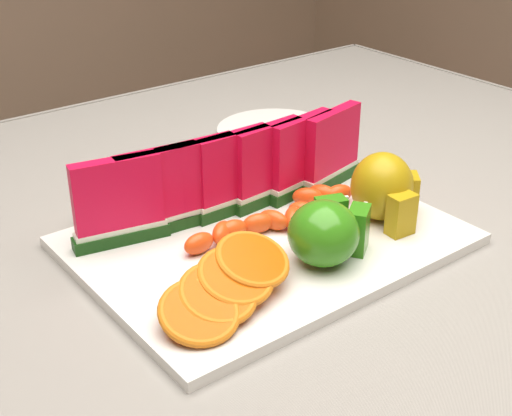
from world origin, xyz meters
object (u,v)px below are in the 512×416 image
platter (266,240)px  apple_cluster (327,232)px  pear_cluster (385,188)px  side_plate (276,131)px

platter → apple_cluster: apple_cluster is taller
pear_cluster → platter: bearing=159.2°
apple_cluster → pear_cluster: (0.11, 0.03, 0.01)m
platter → pear_cluster: (0.13, -0.05, 0.04)m
apple_cluster → side_plate: size_ratio=0.53×
platter → side_plate: size_ratio=1.98×
platter → pear_cluster: bearing=-20.8°
apple_cluster → pear_cluster: 0.12m
side_plate → platter: bearing=-130.9°
apple_cluster → side_plate: apple_cluster is taller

